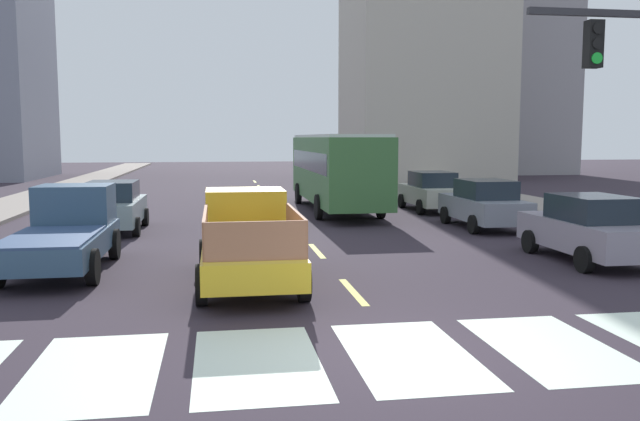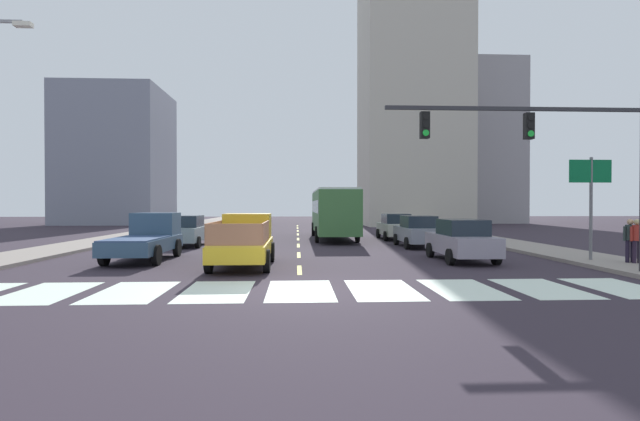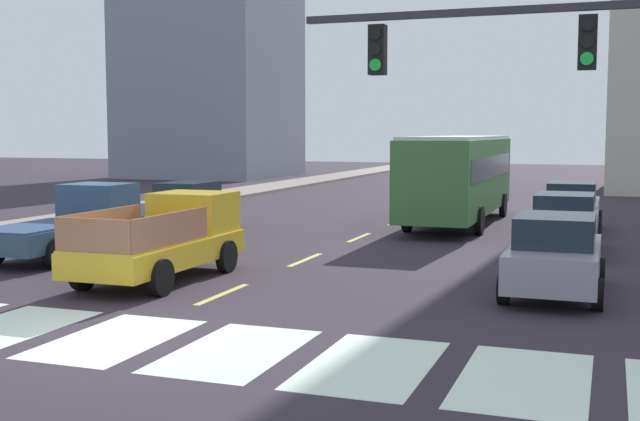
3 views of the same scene
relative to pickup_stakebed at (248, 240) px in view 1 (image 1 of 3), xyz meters
The scene contains 22 objects.
ground_plane 5.83m from the pickup_stakebed, 68.58° to the right, with size 160.00×160.00×0.00m, color #302732.
sidewalk_right 19.03m from the pickup_stakebed, 41.70° to the left, with size 3.06×110.00×0.15m, color gray.
crosswalk_stripe_2 5.93m from the pickup_stakebed, 113.92° to the right, with size 1.78×3.23×0.01m, color silver.
crosswalk_stripe_3 5.44m from the pickup_stakebed, 91.47° to the right, with size 1.78×3.23×0.01m, color silver.
crosswalk_stripe_4 5.83m from the pickup_stakebed, 68.58° to the right, with size 1.78×3.23×0.01m, color silver.
crosswalk_stripe_5 6.95m from the pickup_stakebed, 50.98° to the right, with size 1.78×3.23×0.01m, color silver.
lane_dash_0 2.67m from the pickup_stakebed, 32.79° to the right, with size 0.16×2.40×0.01m, color #D3CF56.
lane_dash_1 4.31m from the pickup_stakebed, 60.07° to the left, with size 0.16×2.40×0.01m, color #D3CF56.
lane_dash_2 8.95m from the pickup_stakebed, 76.35° to the left, with size 0.16×2.40×0.01m, color #D3CF56.
lane_dash_3 13.84m from the pickup_stakebed, 81.25° to the left, with size 0.16×2.40×0.01m, color #D3CF56.
lane_dash_4 18.79m from the pickup_stakebed, 83.57° to the left, with size 0.16×2.40×0.01m, color #D3CF56.
lane_dash_5 23.76m from the pickup_stakebed, 84.93° to the left, with size 0.16×2.40×0.01m, color #D3CF56.
lane_dash_6 28.74m from the pickup_stakebed, 85.81° to the left, with size 0.16×2.40×0.01m, color #D3CF56.
lane_dash_7 33.73m from the pickup_stakebed, 86.43° to the left, with size 0.16×2.40×0.01m, color #D3CF56.
pickup_stakebed is the anchor object (origin of this frame).
pickup_dark 4.85m from the pickup_stakebed, 153.15° to the left, with size 2.18×5.20×1.96m.
city_bus 14.37m from the pickup_stakebed, 71.75° to the left, with size 2.72×10.80×3.32m.
sedan_near_right 9.52m from the pickup_stakebed, 115.90° to the left, with size 2.02×4.40×1.72m.
sedan_mid 8.86m from the pickup_stakebed, ahead, with size 2.02×4.40×1.72m.
sedan_far 15.58m from the pickup_stakebed, 56.50° to the left, with size 2.02×4.40×1.72m.
sedan_near_left 11.37m from the pickup_stakebed, 40.48° to the left, with size 2.02×4.40×1.72m.
tower_tall_centre 50.44m from the pickup_stakebed, 60.27° to the left, with size 11.85×10.00×20.60m, color gray.
Camera 1 is at (-2.77, -9.05, 3.18)m, focal length 36.77 mm.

